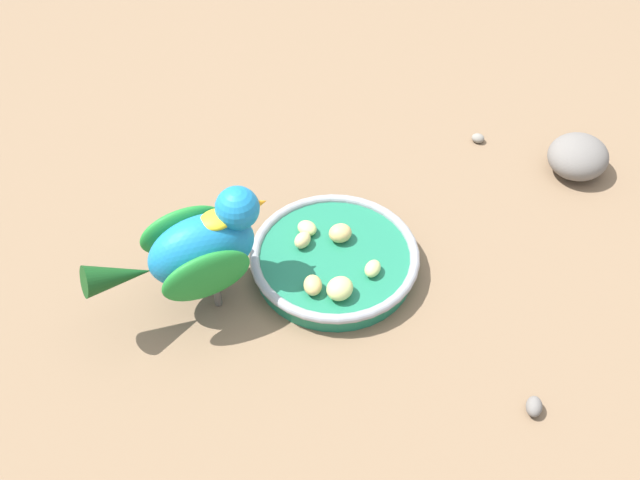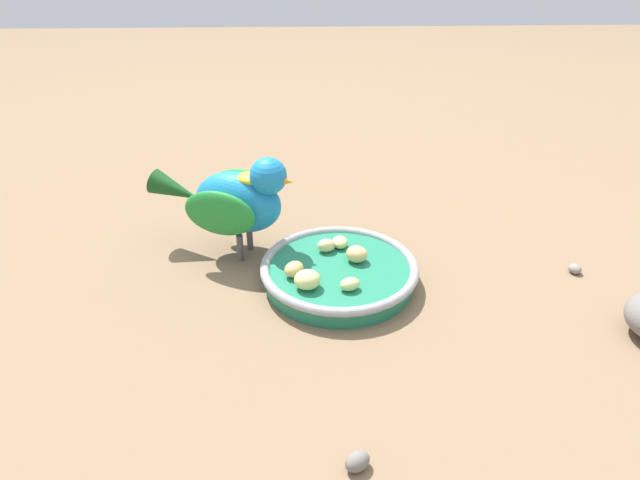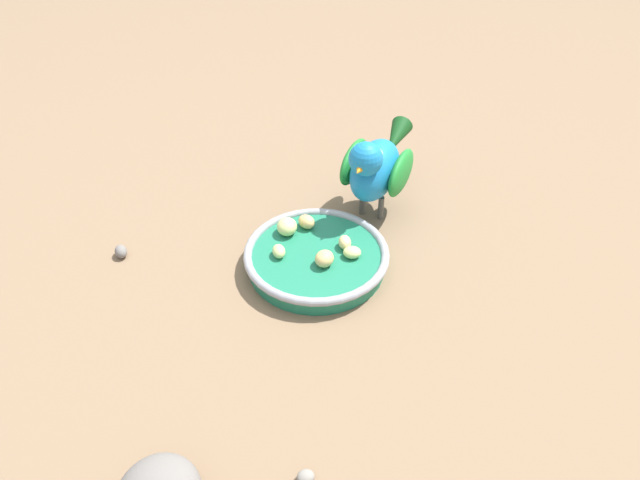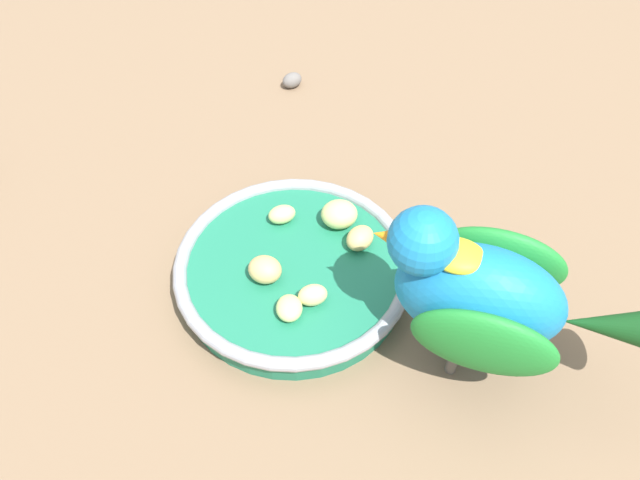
{
  "view_description": "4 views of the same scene",
  "coord_description": "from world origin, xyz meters",
  "px_view_note": "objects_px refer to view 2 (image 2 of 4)",
  "views": [
    {
      "loc": [
        -0.48,
        -0.42,
        0.71
      ],
      "look_at": [
        -0.04,
        -0.01,
        0.06
      ],
      "focal_mm": 42.92,
      "sensor_mm": 36.0,
      "label": 1
    },
    {
      "loc": [
        -0.07,
        -0.62,
        0.41
      ],
      "look_at": [
        -0.05,
        -0.02,
        0.07
      ],
      "focal_mm": 31.28,
      "sensor_mm": 36.0,
      "label": 2
    },
    {
      "loc": [
        0.59,
        0.03,
        0.55
      ],
      "look_at": [
        -0.01,
        -0.01,
        0.06
      ],
      "focal_mm": 32.26,
      "sensor_mm": 36.0,
      "label": 3
    },
    {
      "loc": [
        -0.03,
        0.33,
        0.46
      ],
      "look_at": [
        -0.05,
        -0.02,
        0.04
      ],
      "focal_mm": 36.8,
      "sensor_mm": 36.0,
      "label": 4
    }
  ],
  "objects_px": {
    "pebble_0": "(357,461)",
    "apple_piece_4": "(356,254)",
    "parrot": "(235,198)",
    "pebble_1": "(574,268)",
    "apple_piece_0": "(307,280)",
    "apple_piece_1": "(326,246)",
    "apple_piece_5": "(340,242)",
    "feeding_bowl": "(339,272)",
    "apple_piece_3": "(294,269)",
    "apple_piece_2": "(350,284)"
  },
  "relations": [
    {
      "from": "pebble_0",
      "to": "apple_piece_4",
      "type": "bearing_deg",
      "value": 85.13
    },
    {
      "from": "parrot",
      "to": "pebble_1",
      "type": "bearing_deg",
      "value": 12.09
    },
    {
      "from": "apple_piece_0",
      "to": "apple_piece_1",
      "type": "xyz_separation_m",
      "value": [
        0.03,
        0.08,
        -0.0
      ]
    },
    {
      "from": "pebble_0",
      "to": "apple_piece_5",
      "type": "bearing_deg",
      "value": 88.72
    },
    {
      "from": "feeding_bowl",
      "to": "apple_piece_0",
      "type": "height_order",
      "value": "apple_piece_0"
    },
    {
      "from": "pebble_1",
      "to": "apple_piece_5",
      "type": "bearing_deg",
      "value": 173.67
    },
    {
      "from": "apple_piece_4",
      "to": "parrot",
      "type": "height_order",
      "value": "parrot"
    },
    {
      "from": "feeding_bowl",
      "to": "apple_piece_5",
      "type": "bearing_deg",
      "value": 85.31
    },
    {
      "from": "feeding_bowl",
      "to": "pebble_0",
      "type": "bearing_deg",
      "value": -90.68
    },
    {
      "from": "parrot",
      "to": "pebble_1",
      "type": "height_order",
      "value": "parrot"
    },
    {
      "from": "feeding_bowl",
      "to": "parrot",
      "type": "height_order",
      "value": "parrot"
    },
    {
      "from": "apple_piece_0",
      "to": "apple_piece_5",
      "type": "height_order",
      "value": "apple_piece_0"
    },
    {
      "from": "feeding_bowl",
      "to": "pebble_1",
      "type": "xyz_separation_m",
      "value": [
        0.32,
        0.01,
        -0.01
      ]
    },
    {
      "from": "parrot",
      "to": "apple_piece_0",
      "type": "bearing_deg",
      "value": -32.86
    },
    {
      "from": "apple_piece_4",
      "to": "parrot",
      "type": "relative_size",
      "value": 0.14
    },
    {
      "from": "feeding_bowl",
      "to": "pebble_1",
      "type": "bearing_deg",
      "value": 2.65
    },
    {
      "from": "apple_piece_3",
      "to": "apple_piece_2",
      "type": "bearing_deg",
      "value": -25.93
    },
    {
      "from": "apple_piece_1",
      "to": "pebble_1",
      "type": "height_order",
      "value": "apple_piece_1"
    },
    {
      "from": "apple_piece_1",
      "to": "parrot",
      "type": "relative_size",
      "value": 0.11
    },
    {
      "from": "apple_piece_0",
      "to": "apple_piece_3",
      "type": "xyz_separation_m",
      "value": [
        -0.02,
        0.03,
        -0.0
      ]
    },
    {
      "from": "feeding_bowl",
      "to": "apple_piece_2",
      "type": "relative_size",
      "value": 8.2
    },
    {
      "from": "apple_piece_0",
      "to": "apple_piece_3",
      "type": "bearing_deg",
      "value": 121.05
    },
    {
      "from": "apple_piece_1",
      "to": "pebble_1",
      "type": "relative_size",
      "value": 1.34
    },
    {
      "from": "parrot",
      "to": "pebble_1",
      "type": "relative_size",
      "value": 11.66
    },
    {
      "from": "apple_piece_1",
      "to": "apple_piece_3",
      "type": "relative_size",
      "value": 0.9
    },
    {
      "from": "feeding_bowl",
      "to": "apple_piece_3",
      "type": "xyz_separation_m",
      "value": [
        -0.06,
        -0.02,
        0.02
      ]
    },
    {
      "from": "apple_piece_0",
      "to": "parrot",
      "type": "distance_m",
      "value": 0.17
    },
    {
      "from": "feeding_bowl",
      "to": "apple_piece_0",
      "type": "relative_size",
      "value": 6.28
    },
    {
      "from": "apple_piece_0",
      "to": "parrot",
      "type": "height_order",
      "value": "parrot"
    },
    {
      "from": "apple_piece_0",
      "to": "pebble_0",
      "type": "distance_m",
      "value": 0.24
    },
    {
      "from": "apple_piece_1",
      "to": "apple_piece_2",
      "type": "xyz_separation_m",
      "value": [
        0.02,
        -0.09,
        -0.0
      ]
    },
    {
      "from": "parrot",
      "to": "pebble_0",
      "type": "relative_size",
      "value": 8.93
    },
    {
      "from": "apple_piece_0",
      "to": "parrot",
      "type": "bearing_deg",
      "value": 126.82
    },
    {
      "from": "apple_piece_2",
      "to": "apple_piece_5",
      "type": "distance_m",
      "value": 0.1
    },
    {
      "from": "apple_piece_0",
      "to": "pebble_1",
      "type": "bearing_deg",
      "value": 9.54
    },
    {
      "from": "apple_piece_3",
      "to": "pebble_0",
      "type": "xyz_separation_m",
      "value": [
        0.05,
        -0.27,
        -0.03
      ]
    },
    {
      "from": "apple_piece_3",
      "to": "pebble_1",
      "type": "distance_m",
      "value": 0.38
    },
    {
      "from": "parrot",
      "to": "pebble_0",
      "type": "distance_m",
      "value": 0.4
    },
    {
      "from": "apple_piece_3",
      "to": "apple_piece_4",
      "type": "xyz_separation_m",
      "value": [
        0.08,
        0.03,
        0.0
      ]
    },
    {
      "from": "pebble_1",
      "to": "apple_piece_4",
      "type": "bearing_deg",
      "value": -179.76
    },
    {
      "from": "pebble_0",
      "to": "pebble_1",
      "type": "relative_size",
      "value": 1.31
    },
    {
      "from": "apple_piece_4",
      "to": "parrot",
      "type": "bearing_deg",
      "value": 157.08
    },
    {
      "from": "feeding_bowl",
      "to": "apple_piece_4",
      "type": "height_order",
      "value": "apple_piece_4"
    },
    {
      "from": "apple_piece_3",
      "to": "pebble_1",
      "type": "height_order",
      "value": "apple_piece_3"
    },
    {
      "from": "feeding_bowl",
      "to": "apple_piece_4",
      "type": "distance_m",
      "value": 0.03
    },
    {
      "from": "apple_piece_1",
      "to": "apple_piece_5",
      "type": "height_order",
      "value": "apple_piece_1"
    },
    {
      "from": "apple_piece_5",
      "to": "pebble_0",
      "type": "height_order",
      "value": "apple_piece_5"
    },
    {
      "from": "apple_piece_3",
      "to": "pebble_1",
      "type": "relative_size",
      "value": 1.49
    },
    {
      "from": "apple_piece_5",
      "to": "pebble_1",
      "type": "relative_size",
      "value": 1.39
    },
    {
      "from": "apple_piece_5",
      "to": "parrot",
      "type": "xyz_separation_m",
      "value": [
        -0.14,
        0.03,
        0.05
      ]
    }
  ]
}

